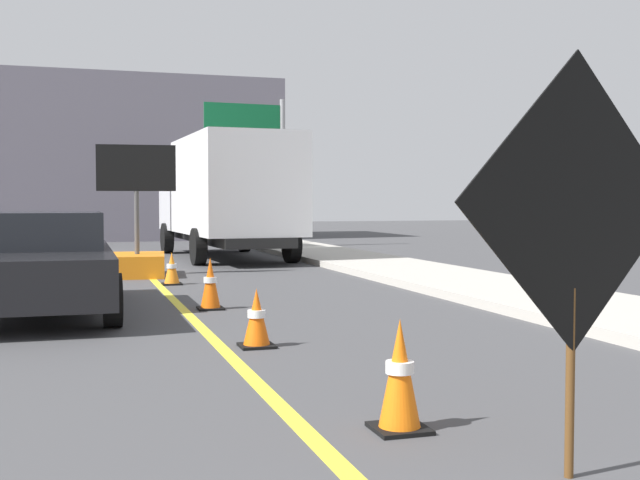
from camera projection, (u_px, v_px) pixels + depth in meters
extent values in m
cube|color=yellow|center=(256.00, 382.00, 6.65)|extent=(0.14, 36.00, 0.01)
cylinder|color=#593819|center=(570.00, 383.00, 4.33)|extent=(0.05, 0.05, 1.05)
cube|color=orange|center=(573.00, 202.00, 4.28)|extent=(1.53, 0.33, 1.56)
cube|color=black|center=(575.00, 202.00, 4.27)|extent=(1.60, 0.33, 1.63)
cube|color=black|center=(570.00, 202.00, 4.30)|extent=(0.28, 0.06, 0.52)
cube|color=orange|center=(137.00, 265.00, 16.34)|extent=(1.28, 1.90, 0.45)
cylinder|color=#4C4C4C|center=(137.00, 223.00, 16.30)|extent=(0.10, 0.10, 1.30)
cube|color=black|center=(136.00, 168.00, 16.25)|extent=(1.60, 0.24, 0.95)
sphere|color=yellow|center=(163.00, 168.00, 16.41)|extent=(0.09, 0.09, 0.09)
sphere|color=yellow|center=(149.00, 168.00, 16.35)|extent=(0.09, 0.09, 0.09)
sphere|color=yellow|center=(134.00, 168.00, 16.29)|extent=(0.09, 0.09, 0.09)
sphere|color=yellow|center=(119.00, 168.00, 16.23)|extent=(0.09, 0.09, 0.09)
sphere|color=yellow|center=(110.00, 159.00, 16.19)|extent=(0.09, 0.09, 0.09)
sphere|color=yellow|center=(110.00, 177.00, 16.20)|extent=(0.09, 0.09, 0.09)
cube|color=black|center=(225.00, 237.00, 21.57)|extent=(2.07, 7.55, 0.25)
cube|color=silver|center=(205.00, 198.00, 24.05)|extent=(2.56, 2.21, 1.90)
cube|color=silver|center=(235.00, 186.00, 20.43)|extent=(2.70, 5.20, 2.50)
cylinder|color=black|center=(167.00, 238.00, 23.56)|extent=(0.32, 0.91, 0.90)
cylinder|color=black|center=(244.00, 237.00, 24.37)|extent=(0.32, 0.91, 0.90)
cylinder|color=black|center=(198.00, 247.00, 19.07)|extent=(0.32, 0.91, 0.90)
cylinder|color=black|center=(292.00, 245.00, 19.87)|extent=(0.32, 0.91, 0.90)
cube|color=black|center=(41.00, 271.00, 10.82)|extent=(1.87, 4.79, 0.60)
cube|color=black|center=(41.00, 230.00, 11.03)|extent=(1.64, 2.16, 0.50)
cylinder|color=black|center=(113.00, 300.00, 9.59)|extent=(0.22, 0.66, 0.66)
cylinder|color=black|center=(104.00, 277.00, 12.60)|extent=(0.22, 0.66, 0.66)
cylinder|color=gray|center=(283.00, 173.00, 26.86)|extent=(0.18, 0.18, 5.00)
cube|color=#0F6033|center=(242.00, 123.00, 26.29)|extent=(2.60, 0.23, 1.30)
cube|color=white|center=(242.00, 123.00, 26.32)|extent=(1.82, 0.12, 0.18)
cube|color=slate|center=(32.00, 160.00, 32.57)|extent=(19.70, 7.03, 6.53)
cube|color=black|center=(399.00, 428.00, 5.25)|extent=(0.36, 0.36, 0.03)
cone|color=orange|center=(400.00, 373.00, 5.23)|extent=(0.28, 0.28, 0.72)
cylinder|color=white|center=(400.00, 367.00, 5.23)|extent=(0.19, 0.19, 0.08)
cube|color=black|center=(257.00, 346.00, 8.28)|extent=(0.36, 0.36, 0.03)
cone|color=#EA5B0C|center=(257.00, 316.00, 8.27)|extent=(0.28, 0.28, 0.59)
cylinder|color=white|center=(257.00, 314.00, 8.26)|extent=(0.19, 0.19, 0.08)
cube|color=black|center=(211.00, 308.00, 11.20)|extent=(0.36, 0.36, 0.03)
cone|color=#EA5B0C|center=(210.00, 282.00, 11.18)|extent=(0.28, 0.28, 0.71)
cylinder|color=white|center=(210.00, 280.00, 11.18)|extent=(0.19, 0.19, 0.08)
cube|color=black|center=(172.00, 284.00, 14.57)|extent=(0.36, 0.36, 0.03)
cone|color=orange|center=(172.00, 268.00, 14.55)|extent=(0.28, 0.28, 0.57)
cylinder|color=white|center=(172.00, 266.00, 14.55)|extent=(0.19, 0.19, 0.08)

